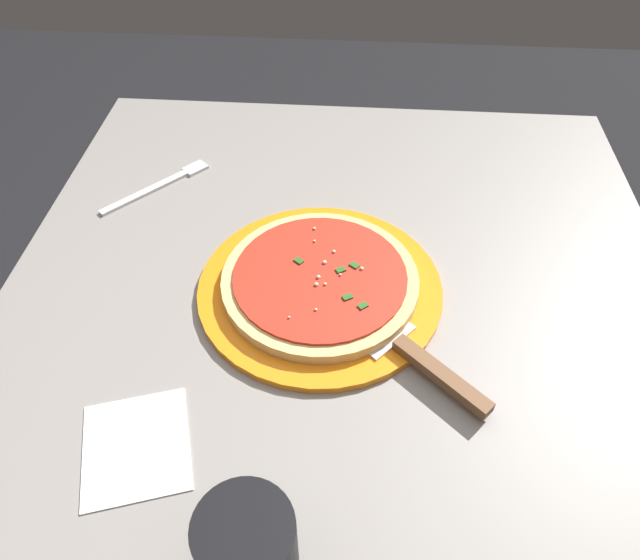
{
  "coord_description": "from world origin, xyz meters",
  "views": [
    {
      "loc": [
        0.48,
        0.01,
        1.33
      ],
      "look_at": [
        -0.03,
        -0.03,
        0.79
      ],
      "focal_mm": 32.93,
      "sensor_mm": 36.0,
      "label": 1
    }
  ],
  "objects_px": {
    "fork": "(162,184)",
    "napkin_folded_right": "(136,447)",
    "pizza_server": "(413,355)",
    "cup_tall_drink": "(250,556)",
    "pizza": "(320,280)",
    "serving_plate": "(320,288)"
  },
  "relations": [
    {
      "from": "napkin_folded_right",
      "to": "fork",
      "type": "bearing_deg",
      "value": -168.55
    },
    {
      "from": "cup_tall_drink",
      "to": "pizza",
      "type": "bearing_deg",
      "value": 174.96
    },
    {
      "from": "napkin_folded_right",
      "to": "pizza_server",
      "type": "bearing_deg",
      "value": 114.04
    },
    {
      "from": "serving_plate",
      "to": "cup_tall_drink",
      "type": "relative_size",
      "value": 2.58
    },
    {
      "from": "pizza_server",
      "to": "napkin_folded_right",
      "type": "xyz_separation_m",
      "value": [
        0.13,
        -0.29,
        -0.01
      ]
    },
    {
      "from": "cup_tall_drink",
      "to": "napkin_folded_right",
      "type": "height_order",
      "value": "cup_tall_drink"
    },
    {
      "from": "cup_tall_drink",
      "to": "serving_plate",
      "type": "bearing_deg",
      "value": 174.96
    },
    {
      "from": "cup_tall_drink",
      "to": "fork",
      "type": "height_order",
      "value": "cup_tall_drink"
    },
    {
      "from": "fork",
      "to": "napkin_folded_right",
      "type": "bearing_deg",
      "value": 11.45
    },
    {
      "from": "cup_tall_drink",
      "to": "fork",
      "type": "relative_size",
      "value": 0.82
    },
    {
      "from": "pizza_server",
      "to": "fork",
      "type": "bearing_deg",
      "value": -129.38
    },
    {
      "from": "serving_plate",
      "to": "pizza",
      "type": "distance_m",
      "value": 0.01
    },
    {
      "from": "pizza",
      "to": "fork",
      "type": "height_order",
      "value": "pizza"
    },
    {
      "from": "fork",
      "to": "cup_tall_drink",
      "type": "bearing_deg",
      "value": 22.58
    },
    {
      "from": "serving_plate",
      "to": "fork",
      "type": "distance_m",
      "value": 0.33
    },
    {
      "from": "pizza",
      "to": "pizza_server",
      "type": "bearing_deg",
      "value": 47.37
    },
    {
      "from": "pizza",
      "to": "pizza_server",
      "type": "relative_size",
      "value": 1.31
    },
    {
      "from": "pizza",
      "to": "cup_tall_drink",
      "type": "bearing_deg",
      "value": -5.04
    },
    {
      "from": "napkin_folded_right",
      "to": "pizza",
      "type": "bearing_deg",
      "value": 143.45
    },
    {
      "from": "napkin_folded_right",
      "to": "cup_tall_drink",
      "type": "bearing_deg",
      "value": 50.36
    },
    {
      "from": "pizza",
      "to": "napkin_folded_right",
      "type": "xyz_separation_m",
      "value": [
        0.23,
        -0.17,
        -0.02
      ]
    },
    {
      "from": "pizza_server",
      "to": "fork",
      "type": "relative_size",
      "value": 1.29
    }
  ]
}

